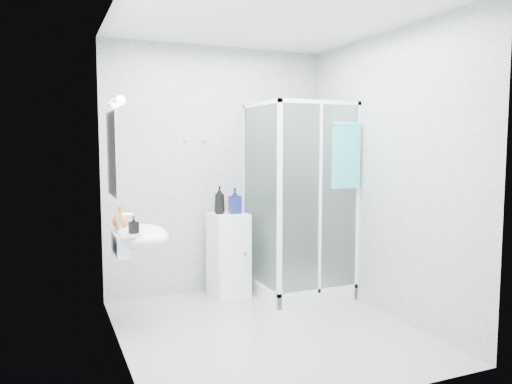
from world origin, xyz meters
name	(u,v)px	position (x,y,z in m)	size (l,w,h in m)	color
room	(267,178)	(0.00, 0.00, 1.30)	(2.40, 2.60, 2.60)	#B9BEC0
shower_enclosure	(295,254)	(0.67, 0.77, 0.45)	(0.90, 0.95, 2.00)	white
wall_basin	(139,237)	(-0.99, 0.45, 0.80)	(0.46, 0.56, 0.35)	white
mirror	(112,154)	(-1.19, 0.45, 1.50)	(0.02, 0.60, 0.70)	white
vanity_lights	(117,102)	(-1.14, 0.45, 1.92)	(0.10, 0.40, 0.08)	silver
wall_hooks	(195,140)	(-0.25, 1.26, 1.62)	(0.23, 0.06, 0.03)	silver
storage_cabinet	(229,255)	(0.03, 1.02, 0.43)	(0.39, 0.40, 0.87)	white
hand_towel	(346,154)	(1.01, 0.37, 1.49)	(0.30, 0.04, 0.64)	#30B6B3
shampoo_bottle_a	(220,200)	(-0.06, 1.04, 1.01)	(0.11, 0.11, 0.29)	black
shampoo_bottle_b	(235,201)	(0.09, 1.00, 1.00)	(0.12, 0.12, 0.26)	#0E1955
soap_dispenser_orange	(121,217)	(-1.11, 0.59, 0.96)	(0.15, 0.15, 0.19)	orange
soap_dispenser_black	(134,225)	(-1.05, 0.27, 0.93)	(0.06, 0.06, 0.14)	black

